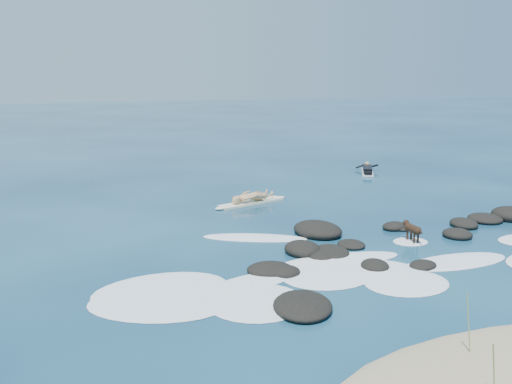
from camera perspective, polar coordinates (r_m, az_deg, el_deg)
name	(u,v)px	position (r m, az deg, el deg)	size (l,w,h in m)	color
ground	(356,244)	(17.55, 9.92, -5.14)	(160.00, 160.00, 0.00)	#0A2642
reef_rocks	(412,242)	(17.78, 15.35, -4.83)	(11.66, 7.37, 0.58)	black
breaking_foam	(338,274)	(14.98, 8.21, -8.10)	(15.04, 7.30, 0.12)	white
standing_surfer_rig	(251,185)	(22.16, -0.47, 0.72)	(3.28, 1.58, 1.94)	#F2EBC2
paddling_surfer_rig	(367,170)	(29.44, 11.08, 2.16)	(1.69, 2.53, 0.46)	silver
dog	(412,229)	(17.94, 15.33, -3.57)	(0.28, 1.04, 0.66)	black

